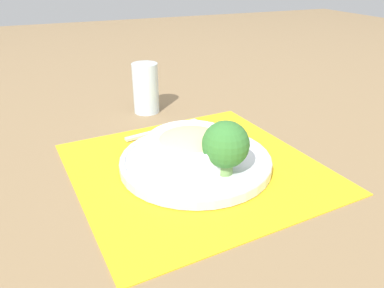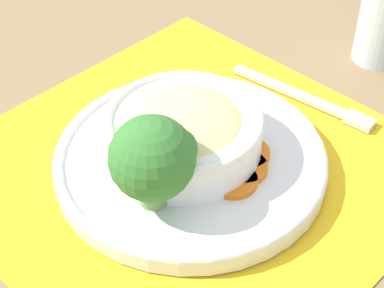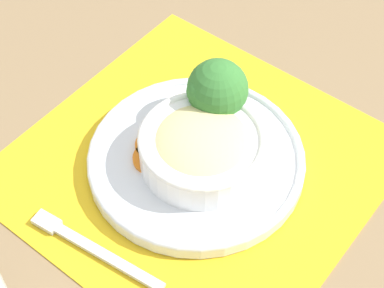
{
  "view_description": "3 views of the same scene",
  "coord_description": "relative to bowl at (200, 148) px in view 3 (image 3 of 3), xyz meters",
  "views": [
    {
      "loc": [
        0.55,
        -0.24,
        0.34
      ],
      "look_at": [
        -0.02,
        -0.0,
        0.04
      ],
      "focal_mm": 35.0,
      "sensor_mm": 36.0,
      "label": 1
    },
    {
      "loc": [
        0.31,
        0.36,
        0.46
      ],
      "look_at": [
        0.01,
        0.01,
        0.04
      ],
      "focal_mm": 60.0,
      "sensor_mm": 36.0,
      "label": 2
    },
    {
      "loc": [
        -0.37,
        -0.34,
        0.66
      ],
      "look_at": [
        -0.0,
        0.0,
        0.04
      ],
      "focal_mm": 60.0,
      "sensor_mm": 36.0,
      "label": 3
    }
  ],
  "objects": [
    {
      "name": "ground_plane",
      "position": [
        0.0,
        0.01,
        -0.05
      ],
      "size": [
        4.0,
        4.0,
        0.0
      ],
      "primitive_type": "plane",
      "color": "#8C704C"
    },
    {
      "name": "placemat",
      "position": [
        0.0,
        0.01,
        -0.05
      ],
      "size": [
        0.46,
        0.46,
        0.0
      ],
      "color": "yellow",
      "rests_on": "ground_plane"
    },
    {
      "name": "plate",
      "position": [
        0.0,
        0.01,
        -0.03
      ],
      "size": [
        0.28,
        0.28,
        0.02
      ],
      "color": "silver",
      "rests_on": "placemat"
    },
    {
      "name": "bowl",
      "position": [
        0.0,
        0.0,
        0.0
      ],
      "size": [
        0.16,
        0.16,
        0.05
      ],
      "color": "white",
      "rests_on": "plate"
    },
    {
      "name": "broccoli_floret",
      "position": [
        0.07,
        0.03,
        0.03
      ],
      "size": [
        0.08,
        0.08,
        0.09
      ],
      "color": "#759E51",
      "rests_on": "plate"
    },
    {
      "name": "carrot_slice_near",
      "position": [
        -0.0,
        0.07,
        -0.02
      ],
      "size": [
        0.05,
        0.05,
        0.01
      ],
      "color": "orange",
      "rests_on": "plate"
    },
    {
      "name": "carrot_slice_middle",
      "position": [
        -0.02,
        0.06,
        -0.02
      ],
      "size": [
        0.05,
        0.05,
        0.01
      ],
      "color": "orange",
      "rests_on": "plate"
    },
    {
      "name": "carrot_slice_far",
      "position": [
        -0.04,
        0.05,
        -0.02
      ],
      "size": [
        0.05,
        0.05,
        0.01
      ],
      "color": "orange",
      "rests_on": "plate"
    },
    {
      "name": "fork",
      "position": [
        -0.17,
        0.02,
        -0.04
      ],
      "size": [
        0.05,
        0.18,
        0.01
      ],
      "rotation": [
        0.0,
        0.0,
        0.2
      ],
      "color": "silver",
      "rests_on": "placemat"
    }
  ]
}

